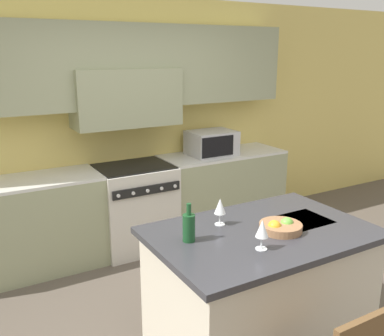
{
  "coord_description": "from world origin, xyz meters",
  "views": [
    {
      "loc": [
        -1.66,
        -2.39,
        2.12
      ],
      "look_at": [
        0.06,
        0.6,
        1.18
      ],
      "focal_mm": 40.0,
      "sensor_mm": 36.0,
      "label": 1
    }
  ],
  "objects_px": {
    "microwave": "(212,143)",
    "wine_glass_far": "(220,207)",
    "range_stove": "(135,207)",
    "fruit_bowl": "(281,227)",
    "wine_bottle": "(189,227)",
    "wine_glass_near": "(262,229)"
  },
  "relations": [
    {
      "from": "microwave",
      "to": "wine_glass_far",
      "type": "xyz_separation_m",
      "value": [
        -1.07,
        -1.8,
        -0.02
      ]
    },
    {
      "from": "range_stove",
      "to": "wine_glass_far",
      "type": "relative_size",
      "value": 4.79
    },
    {
      "from": "microwave",
      "to": "fruit_bowl",
      "type": "height_order",
      "value": "microwave"
    },
    {
      "from": "wine_bottle",
      "to": "wine_glass_far",
      "type": "xyz_separation_m",
      "value": [
        0.32,
        0.13,
        0.04
      ]
    },
    {
      "from": "range_stove",
      "to": "microwave",
      "type": "height_order",
      "value": "microwave"
    },
    {
      "from": "range_stove",
      "to": "wine_bottle",
      "type": "xyz_separation_m",
      "value": [
        -0.4,
        -1.91,
        0.56
      ]
    },
    {
      "from": "wine_glass_near",
      "to": "wine_glass_far",
      "type": "height_order",
      "value": "same"
    },
    {
      "from": "wine_glass_near",
      "to": "fruit_bowl",
      "type": "bearing_deg",
      "value": 28.3
    },
    {
      "from": "wine_glass_near",
      "to": "wine_glass_far",
      "type": "xyz_separation_m",
      "value": [
        -0.01,
        0.46,
        0.0
      ]
    },
    {
      "from": "microwave",
      "to": "fruit_bowl",
      "type": "bearing_deg",
      "value": -110.2
    },
    {
      "from": "microwave",
      "to": "wine_glass_near",
      "type": "xyz_separation_m",
      "value": [
        -1.07,
        -2.26,
        -0.02
      ]
    },
    {
      "from": "range_stove",
      "to": "wine_glass_far",
      "type": "height_order",
      "value": "wine_glass_far"
    },
    {
      "from": "range_stove",
      "to": "wine_glass_far",
      "type": "bearing_deg",
      "value": -92.41
    },
    {
      "from": "wine_glass_near",
      "to": "fruit_bowl",
      "type": "height_order",
      "value": "wine_glass_near"
    },
    {
      "from": "wine_bottle",
      "to": "fruit_bowl",
      "type": "distance_m",
      "value": 0.65
    },
    {
      "from": "range_stove",
      "to": "wine_glass_near",
      "type": "height_order",
      "value": "wine_glass_near"
    },
    {
      "from": "fruit_bowl",
      "to": "wine_bottle",
      "type": "bearing_deg",
      "value": 164.48
    },
    {
      "from": "microwave",
      "to": "range_stove",
      "type": "bearing_deg",
      "value": -178.93
    },
    {
      "from": "wine_glass_near",
      "to": "range_stove",
      "type": "bearing_deg",
      "value": 88.26
    },
    {
      "from": "wine_glass_far",
      "to": "wine_bottle",
      "type": "bearing_deg",
      "value": -158.65
    },
    {
      "from": "microwave",
      "to": "fruit_bowl",
      "type": "distance_m",
      "value": 2.24
    },
    {
      "from": "wine_bottle",
      "to": "wine_glass_near",
      "type": "xyz_separation_m",
      "value": [
        0.33,
        -0.33,
        0.04
      ]
    }
  ]
}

